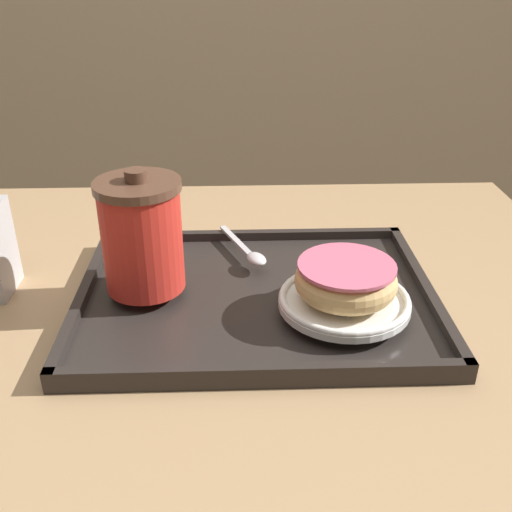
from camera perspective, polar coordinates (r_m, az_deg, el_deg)
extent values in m
cube|color=tan|center=(0.76, -2.65, -4.39)|extent=(0.96, 0.74, 0.03)
cylinder|color=#333338|center=(1.00, -2.15, -22.79)|extent=(0.08, 0.08, 0.72)
cube|color=#282321|center=(0.72, 0.00, -4.09)|extent=(0.42, 0.32, 0.01)
cube|color=#282321|center=(0.59, 0.54, -10.90)|extent=(0.42, 0.01, 0.01)
cube|color=#282321|center=(0.85, -0.37, 2.00)|extent=(0.42, 0.01, 0.01)
cube|color=#282321|center=(0.74, -16.08, -3.43)|extent=(0.01, 0.32, 0.01)
cube|color=#282321|center=(0.75, 15.81, -2.86)|extent=(0.01, 0.32, 0.01)
cylinder|color=red|center=(0.70, -10.77, 1.55)|extent=(0.09, 0.09, 0.12)
cylinder|color=brown|center=(0.67, -11.26, 6.62)|extent=(0.10, 0.10, 0.01)
cylinder|color=brown|center=(0.67, -11.35, 7.53)|extent=(0.03, 0.03, 0.01)
cylinder|color=white|center=(0.68, 8.38, -4.42)|extent=(0.15, 0.15, 0.01)
torus|color=white|center=(0.68, 8.41, -3.98)|extent=(0.15, 0.15, 0.01)
torus|color=#DBB270|center=(0.67, 8.54, -2.37)|extent=(0.11, 0.11, 0.04)
cylinder|color=#DB6684|center=(0.66, 8.65, -0.94)|extent=(0.11, 0.11, 0.00)
ellipsoid|color=silver|center=(0.76, 0.05, -0.27)|extent=(0.03, 0.04, 0.01)
cube|color=silver|center=(0.82, -1.92, 1.47)|extent=(0.05, 0.09, 0.00)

